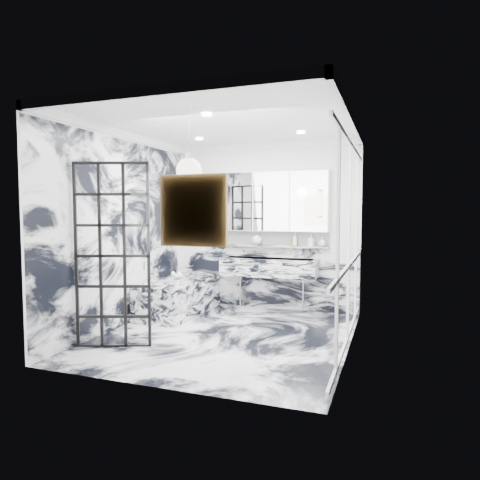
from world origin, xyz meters
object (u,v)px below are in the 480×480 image
at_px(mirror_cabinet, 272,202).
at_px(bathtub, 179,296).
at_px(trough_sink, 269,267).
at_px(crittall_door, 112,256).

xyz_separation_m(mirror_cabinet, bathtub, (-1.32, -0.83, -1.54)).
bearing_deg(bathtub, mirror_cabinet, 32.06).
relative_size(trough_sink, mirror_cabinet, 0.84).
height_order(trough_sink, mirror_cabinet, mirror_cabinet).
bearing_deg(bathtub, crittall_door, -88.45).
height_order(crittall_door, mirror_cabinet, mirror_cabinet).
bearing_deg(trough_sink, bathtub, -153.52).
distance_m(mirror_cabinet, bathtub, 2.20).
bearing_deg(mirror_cabinet, bathtub, -147.94).
distance_m(crittall_door, trough_sink, 2.79).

